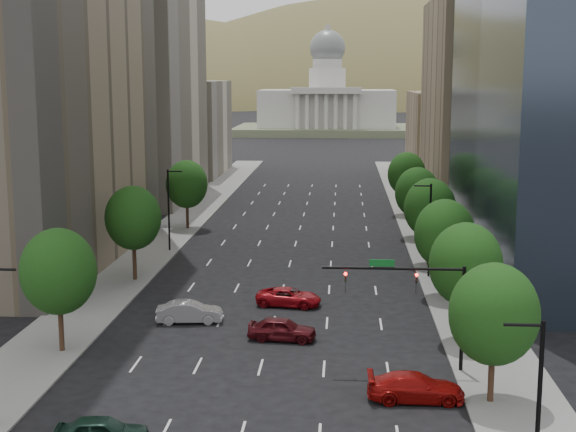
% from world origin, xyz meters
% --- Properties ---
extents(sidewalk_left, '(6.00, 200.00, 0.15)m').
position_xyz_m(sidewalk_left, '(-15.50, 60.00, 0.07)').
color(sidewalk_left, slate).
rests_on(sidewalk_left, ground).
extents(sidewalk_right, '(6.00, 200.00, 0.15)m').
position_xyz_m(sidewalk_right, '(15.50, 60.00, 0.07)').
color(sidewalk_right, slate).
rests_on(sidewalk_right, ground).
extents(midrise_cream_left, '(14.00, 30.00, 35.00)m').
position_xyz_m(midrise_cream_left, '(-25.00, 103.00, 17.50)').
color(midrise_cream_left, beige).
rests_on(midrise_cream_left, ground).
extents(filler_left, '(14.00, 26.00, 18.00)m').
position_xyz_m(filler_left, '(-25.00, 136.00, 9.00)').
color(filler_left, beige).
rests_on(filler_left, ground).
extents(parking_tan_right, '(14.00, 30.00, 30.00)m').
position_xyz_m(parking_tan_right, '(25.00, 100.00, 15.00)').
color(parking_tan_right, '#8C7759').
rests_on(parking_tan_right, ground).
extents(filler_right, '(14.00, 26.00, 16.00)m').
position_xyz_m(filler_right, '(25.00, 133.00, 8.00)').
color(filler_right, '#8C7759').
rests_on(filler_right, ground).
extents(tree_right_0, '(5.20, 5.20, 8.39)m').
position_xyz_m(tree_right_0, '(14.00, 25.00, 5.39)').
color(tree_right_0, '#382316').
rests_on(tree_right_0, ground).
extents(tree_right_1, '(5.20, 5.20, 8.75)m').
position_xyz_m(tree_right_1, '(14.00, 36.00, 5.75)').
color(tree_right_1, '#382316').
rests_on(tree_right_1, ground).
extents(tree_right_2, '(5.20, 5.20, 8.61)m').
position_xyz_m(tree_right_2, '(14.00, 48.00, 5.60)').
color(tree_right_2, '#382316').
rests_on(tree_right_2, ground).
extents(tree_right_3, '(5.20, 5.20, 8.89)m').
position_xyz_m(tree_right_3, '(14.00, 60.00, 5.89)').
color(tree_right_3, '#382316').
rests_on(tree_right_3, ground).
extents(tree_right_4, '(5.20, 5.20, 8.46)m').
position_xyz_m(tree_right_4, '(14.00, 74.00, 5.46)').
color(tree_right_4, '#382316').
rests_on(tree_right_4, ground).
extents(tree_right_5, '(5.20, 5.20, 8.75)m').
position_xyz_m(tree_right_5, '(14.00, 90.00, 5.75)').
color(tree_right_5, '#382316').
rests_on(tree_right_5, ground).
extents(tree_left_0, '(5.20, 5.20, 8.75)m').
position_xyz_m(tree_left_0, '(-14.00, 32.00, 5.75)').
color(tree_left_0, '#382316').
rests_on(tree_left_0, ground).
extents(tree_left_1, '(5.20, 5.20, 8.97)m').
position_xyz_m(tree_left_1, '(-14.00, 52.00, 5.96)').
color(tree_left_1, '#382316').
rests_on(tree_left_1, ground).
extents(tree_left_2, '(5.20, 5.20, 8.68)m').
position_xyz_m(tree_left_2, '(-14.00, 78.00, 5.68)').
color(tree_left_2, '#382316').
rests_on(tree_left_2, ground).
extents(streetlight_rs, '(1.70, 0.20, 9.00)m').
position_xyz_m(streetlight_rs, '(13.44, 12.00, 4.84)').
color(streetlight_rs, black).
rests_on(streetlight_rs, ground).
extents(streetlight_rn, '(1.70, 0.20, 9.00)m').
position_xyz_m(streetlight_rn, '(13.44, 55.00, 4.84)').
color(streetlight_rn, black).
rests_on(streetlight_rn, ground).
extents(streetlight_ln, '(1.70, 0.20, 9.00)m').
position_xyz_m(streetlight_ln, '(-13.44, 65.00, 4.84)').
color(streetlight_ln, black).
rests_on(streetlight_ln, ground).
extents(traffic_signal, '(9.12, 0.40, 7.38)m').
position_xyz_m(traffic_signal, '(10.53, 30.00, 5.17)').
color(traffic_signal, black).
rests_on(traffic_signal, ground).
extents(capitol, '(60.00, 40.00, 35.20)m').
position_xyz_m(capitol, '(0.00, 249.71, 8.58)').
color(capitol, '#596647').
rests_on(capitol, ground).
extents(foothills, '(720.00, 413.00, 263.00)m').
position_xyz_m(foothills, '(34.67, 599.39, -37.78)').
color(foothills, brown).
rests_on(foothills, ground).
extents(car_dkgrn, '(4.99, 2.44, 1.64)m').
position_xyz_m(car_dkgrn, '(-6.96, 17.87, 0.82)').
color(car_dkgrn, black).
rests_on(car_dkgrn, ground).
extents(car_red_near, '(5.75, 2.44, 1.65)m').
position_xyz_m(car_red_near, '(9.68, 25.10, 0.83)').
color(car_red_near, '#960C0A').
rests_on(car_red_near, ground).
extents(car_maroon, '(5.12, 2.48, 1.68)m').
position_xyz_m(car_maroon, '(1.00, 35.67, 0.84)').
color(car_maroon, '#440B10').
rests_on(car_maroon, ground).
extents(car_silver, '(5.31, 2.42, 1.69)m').
position_xyz_m(car_silver, '(-6.48, 39.42, 0.84)').
color(car_silver, '#959499').
rests_on(car_silver, ground).
extents(car_red_far, '(5.67, 3.17, 1.50)m').
position_xyz_m(car_red_far, '(0.89, 44.62, 0.75)').
color(car_red_far, maroon).
rests_on(car_red_far, ground).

